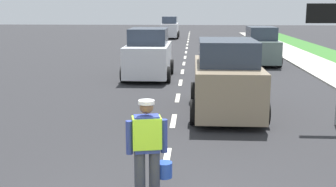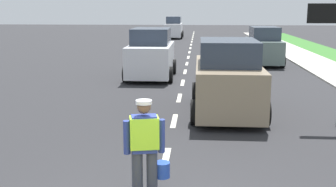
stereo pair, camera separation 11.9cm
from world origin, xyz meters
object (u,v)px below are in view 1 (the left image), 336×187
at_px(car_parked_far, 260,47).
at_px(lane_direction_sign, 334,35).
at_px(car_oncoming_lead, 149,55).
at_px(road_worker, 148,145).
at_px(car_oncoming_third, 170,28).
at_px(car_outgoing_ahead, 226,79).

bearing_deg(car_parked_far, lane_direction_sign, -90.28).
distance_m(lane_direction_sign, car_oncoming_lead, 9.33).
bearing_deg(car_oncoming_lead, road_worker, -83.89).
distance_m(car_oncoming_third, car_oncoming_lead, 24.34).
bearing_deg(lane_direction_sign, car_oncoming_third, 100.84).
xyz_separation_m(car_outgoing_ahead, car_oncoming_lead, (-2.97, 6.20, -0.00)).
bearing_deg(car_oncoming_lead, car_oncoming_third, 91.07).
height_order(road_worker, car_parked_far, car_parked_far).
distance_m(lane_direction_sign, car_outgoing_ahead, 3.19).
relative_size(road_worker, car_outgoing_ahead, 0.40).
distance_m(road_worker, car_oncoming_lead, 12.09).
xyz_separation_m(road_worker, car_parked_far, (4.39, 16.96, 0.02)).
relative_size(car_parked_far, car_oncoming_lead, 1.06).
bearing_deg(road_worker, car_oncoming_lead, 96.11).
height_order(car_parked_far, car_oncoming_lead, car_oncoming_lead).
distance_m(car_oncoming_third, car_parked_far, 20.35).
relative_size(lane_direction_sign, car_oncoming_third, 0.74).
bearing_deg(car_oncoming_lead, lane_direction_sign, -52.56).
height_order(road_worker, car_oncoming_lead, car_oncoming_lead).
relative_size(car_parked_far, car_outgoing_ahead, 0.97).
distance_m(lane_direction_sign, car_oncoming_third, 32.27).
distance_m(road_worker, car_parked_far, 17.51).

